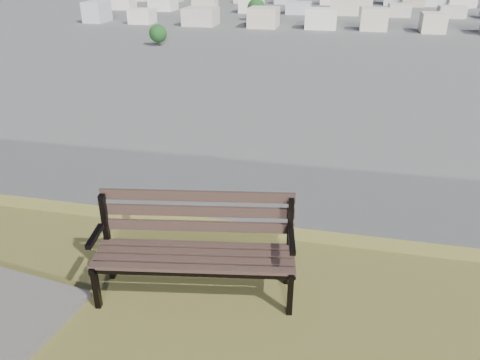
# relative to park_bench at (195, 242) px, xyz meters

# --- Properties ---
(park_bench) EXTENTS (1.94, 0.90, 0.98)m
(park_bench) POSITION_rel_park_bench_xyz_m (0.00, 0.00, 0.00)
(park_bench) COLOR #3A2821
(park_bench) RESTS_ON hilltop_mesa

